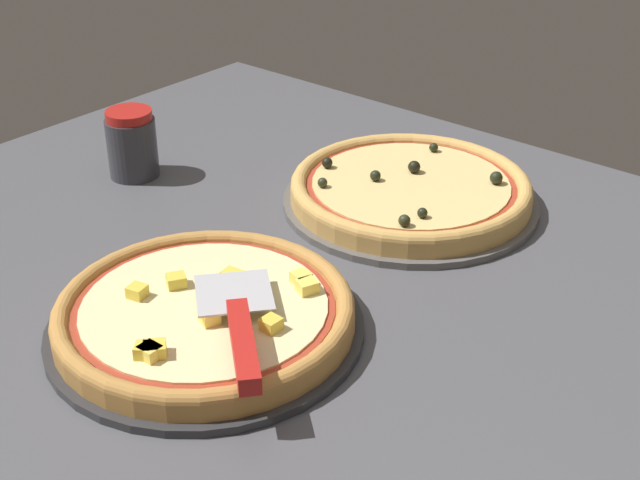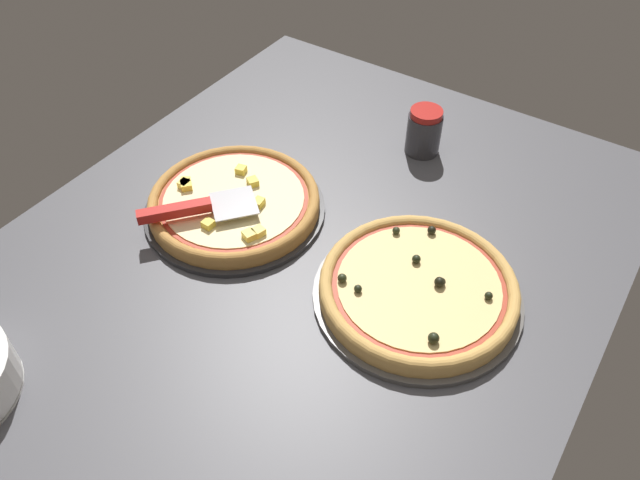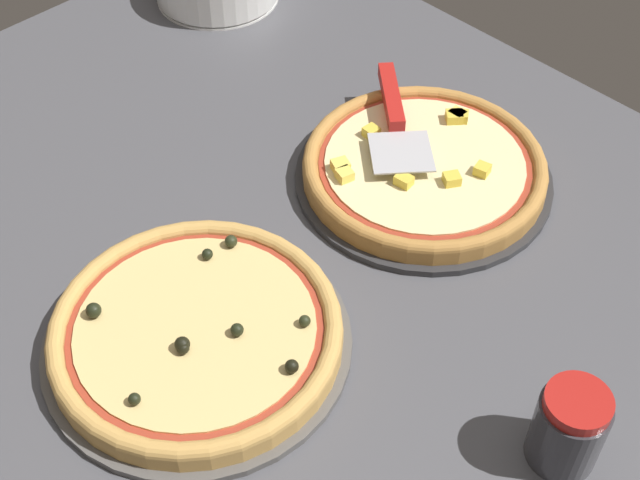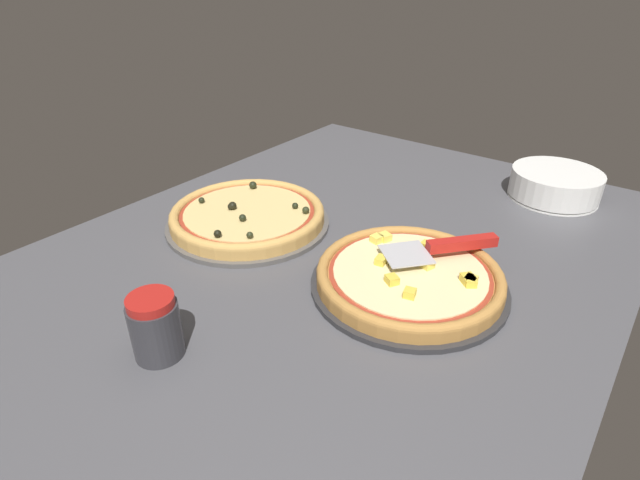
{
  "view_description": "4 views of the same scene",
  "coord_description": "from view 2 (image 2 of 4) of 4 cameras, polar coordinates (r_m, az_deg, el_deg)",
  "views": [
    {
      "loc": [
        57.83,
        -72.55,
        57.94
      ],
      "look_at": [
        -4.61,
        2.09,
        3.0
      ],
      "focal_mm": 50.0,
      "sensor_mm": 36.0,
      "label": 1
    },
    {
      "loc": [
        61.79,
        46.34,
        83.62
      ],
      "look_at": [
        -4.61,
        2.09,
        3.0
      ],
      "focal_mm": 35.0,
      "sensor_mm": 36.0,
      "label": 2
    },
    {
      "loc": [
        -59.15,
        55.34,
        84.53
      ],
      "look_at": [
        -4.61,
        2.09,
        3.0
      ],
      "focal_mm": 50.0,
      "sensor_mm": 36.0,
      "label": 3
    },
    {
      "loc": [
        -73.34,
        -50.26,
        52.58
      ],
      "look_at": [
        -4.61,
        2.09,
        3.0
      ],
      "focal_mm": 28.0,
      "sensor_mm": 36.0,
      "label": 4
    }
  ],
  "objects": [
    {
      "name": "parmesan_shaker",
      "position": [
        1.37,
        9.48,
        9.77
      ],
      "size": [
        7.46,
        7.46,
        10.38
      ],
      "color": "#333338",
      "rests_on": "ground_plane"
    },
    {
      "name": "ground_plane",
      "position": [
        1.15,
        -2.14,
        -2.63
      ],
      "size": [
        137.56,
        104.9,
        3.6
      ],
      "primitive_type": "cube",
      "color": "#4C4C51"
    },
    {
      "name": "pizza_pan_front",
      "position": [
        1.24,
        -7.76,
        2.8
      ],
      "size": [
        35.53,
        35.53,
        1.0
      ],
      "primitive_type": "cylinder",
      "color": "#2D2D30",
      "rests_on": "ground_plane"
    },
    {
      "name": "pizza_back",
      "position": [
        1.08,
        8.99,
        -4.29
      ],
      "size": [
        33.94,
        33.94,
        4.41
      ],
      "color": "tan",
      "rests_on": "pizza_pan_back"
    },
    {
      "name": "pizza_front",
      "position": [
        1.23,
        -7.86,
        3.54
      ],
      "size": [
        33.4,
        33.4,
        3.92
      ],
      "color": "#B77F3D",
      "rests_on": "pizza_pan_front"
    },
    {
      "name": "pizza_pan_back",
      "position": [
        1.09,
        8.86,
        -5.04
      ],
      "size": [
        36.11,
        36.11,
        1.0
      ],
      "primitive_type": "cylinder",
      "color": "#565451",
      "rests_on": "ground_plane"
    },
    {
      "name": "serving_spatula",
      "position": [
        1.18,
        -12.02,
        2.78
      ],
      "size": [
        20.13,
        18.17,
        2.0
      ],
      "color": "#B7B7BC",
      "rests_on": "pizza_front"
    }
  ]
}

